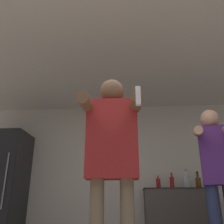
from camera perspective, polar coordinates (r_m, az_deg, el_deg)
name	(u,v)px	position (r m, az deg, el deg)	size (l,w,h in m)	color
wall_back	(126,172)	(4.75, 3.14, -13.44)	(7.00, 0.06, 2.55)	beige
ceiling_slab	(121,64)	(3.61, 2.02, 10.97)	(7.00, 3.73, 0.05)	silver
refrigerator	(3,188)	(4.88, -23.74, -15.59)	(0.67, 0.74, 1.94)	#262628
counter	(181,220)	(4.46, 15.44, -22.65)	(1.15, 0.61, 0.95)	#47423D
bottle_tall_gin	(172,182)	(4.50, 13.56, -15.34)	(0.07, 0.07, 0.27)	maroon
bottle_short_whiskey	(158,183)	(4.47, 10.55, -15.72)	(0.07, 0.07, 0.24)	maroon
bottle_green_wine	(198,182)	(4.58, 19.11, -14.91)	(0.09, 0.09, 0.29)	#563314
bottle_amber_bourbon	(187,182)	(4.54, 16.71, -15.01)	(0.09, 0.09, 0.32)	silver
person_woman_foreground	(112,151)	(2.07, -0.01, -8.90)	(0.52, 0.54, 1.76)	#75664C
person_man_side	(218,173)	(3.15, 23.00, -12.67)	(0.49, 0.53, 1.80)	navy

